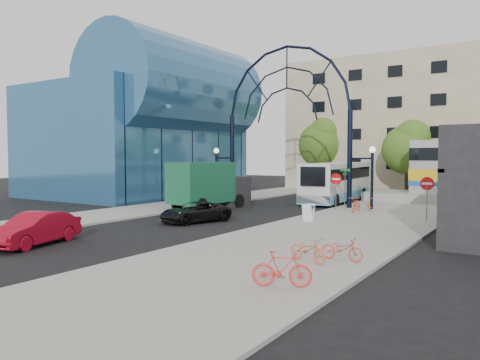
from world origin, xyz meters
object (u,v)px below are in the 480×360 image
Objects in this scene: black_suv at (195,212)px; bike_near_b at (369,204)px; do_not_enter_sign at (427,188)px; street_name_sign at (345,180)px; gateway_arch at (287,93)px; red_sedan at (35,229)px; stop_sign at (336,182)px; sandwich_board at (309,211)px; tree_north_b at (323,142)px; city_bus at (337,181)px; bike_far_a at (342,249)px; tree_north_a at (409,147)px; green_truck at (210,185)px; bike_far_b at (282,269)px; bike_far_c at (308,249)px; bike_near_a at (356,205)px.

black_suv is 2.71× the size of bike_near_b.
do_not_enter_sign is 6.36m from street_name_sign.
gateway_arch reaches higher than bike_near_b.
stop_sign is at bearing 57.12° from red_sedan.
tree_north_b is (-9.48, 23.95, 4.52)m from sandwich_board.
city_bus is at bearing 68.25° from red_sedan.
tree_north_a is at bearing 10.94° from bike_far_a.
sandwich_board reaches higher than bike_far_a.
bike_far_a is (3.92, -15.14, -0.06)m from bike_near_b.
black_suv is (-4.86, -9.00, -1.41)m from stop_sign.
tree_north_a reaches higher than stop_sign.
green_truck is at bearing 53.66° from bike_far_a.
green_truck is at bearing -89.02° from tree_north_b.
red_sedan is at bearing -94.05° from gateway_arch.
stop_sign is 10.33m from black_suv.
street_name_sign is at bearing -93.96° from tree_north_a.
red_sedan is at bearing -102.05° from city_bus.
red_sedan is at bearing -76.42° from green_truck.
sandwich_board is at bearing -55.09° from gateway_arch.
black_suv is 14.03m from bike_far_b.
stop_sign is at bearing -171.89° from bike_near_b.
bike_far_a is (14.55, -32.08, -4.74)m from tree_north_b.
bike_near_b is 16.29m from bike_far_c.
tree_north_a is 8.43m from city_bus.
do_not_enter_sign is 5.38m from bike_near_b.
city_bus is at bearing 110.96° from stop_sign.
gateway_arch reaches higher than black_suv.
tree_north_a is 1.65× the size of red_sedan.
tree_north_a is at bearing 62.83° from gateway_arch.
street_name_sign is 0.24× the size of city_bus.
do_not_enter_sign is 0.60× the size of black_suv.
green_truck is at bearing -168.71° from bike_near_a.
bike_near_b is at bearing 16.27° from bike_far_a.
black_suv reaches higher than bike_far_a.
red_sedan is (-6.62, -18.67, -1.43)m from street_name_sign.
street_name_sign is 0.41× the size of green_truck.
stop_sign is at bearing -123.64° from street_name_sign.
bike_far_b is (8.42, -25.41, -1.04)m from city_bus.
tree_north_b is at bearing 103.45° from bike_near_b.
tree_north_a is at bearing -18.43° from bike_far_b.
bike_far_b is at bearing -97.66° from bike_near_b.
stop_sign is 7.66m from city_bus.
tree_north_b is at bearing 103.68° from gateway_arch.
tree_north_a is 33.11m from red_sedan.
tree_north_b is 4.86× the size of bike_far_c.
street_name_sign is 2.02m from bike_near_a.
bike_far_a is at bearing -26.60° from bike_far_c.
sandwich_board is 0.58× the size of bike_far_b.
tree_north_a reaches higher than do_not_enter_sign.
sandwich_board is 0.23× the size of red_sedan.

